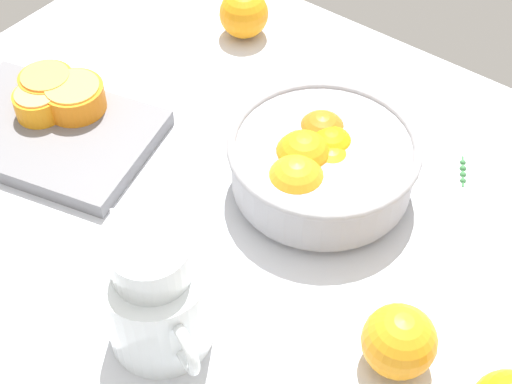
% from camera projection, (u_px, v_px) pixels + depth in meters
% --- Properties ---
extents(ground_plane, '(1.13, 0.87, 0.03)m').
position_uv_depth(ground_plane, '(255.00, 226.00, 0.98)').
color(ground_plane, silver).
extents(fruit_bowl, '(0.24, 0.24, 0.10)m').
position_uv_depth(fruit_bowl, '(320.00, 163.00, 0.96)').
color(fruit_bowl, '#99999E').
rests_on(fruit_bowl, ground_plane).
extents(juice_pitcher, '(0.16, 0.12, 0.16)m').
position_uv_depth(juice_pitcher, '(158.00, 303.00, 0.81)').
color(juice_pitcher, white).
rests_on(juice_pitcher, ground_plane).
extents(cutting_board, '(0.33, 0.26, 0.02)m').
position_uv_depth(cutting_board, '(49.00, 133.00, 1.06)').
color(cutting_board, slate).
rests_on(cutting_board, ground_plane).
extents(orange_half_0, '(0.08, 0.08, 0.04)m').
position_uv_depth(orange_half_0, '(48.00, 87.00, 1.07)').
color(orange_half_0, orange).
rests_on(orange_half_0, cutting_board).
extents(orange_half_1, '(0.07, 0.07, 0.04)m').
position_uv_depth(orange_half_1, '(39.00, 103.00, 1.05)').
color(orange_half_1, orange).
rests_on(orange_half_1, cutting_board).
extents(orange_half_2, '(0.09, 0.09, 0.04)m').
position_uv_depth(orange_half_2, '(74.00, 97.00, 1.06)').
color(orange_half_2, orange).
rests_on(orange_half_2, cutting_board).
extents(loose_orange_0, '(0.08, 0.08, 0.08)m').
position_uv_depth(loose_orange_0, '(244.00, 14.00, 1.20)').
color(loose_orange_0, orange).
rests_on(loose_orange_0, ground_plane).
extents(loose_orange_3, '(0.08, 0.08, 0.08)m').
position_uv_depth(loose_orange_3, '(399.00, 341.00, 0.80)').
color(loose_orange_3, orange).
rests_on(loose_orange_3, ground_plane).
extents(herb_sprig_0, '(0.03, 0.05, 0.01)m').
position_uv_depth(herb_sprig_0, '(463.00, 170.00, 1.02)').
color(herb_sprig_0, '#35713D').
rests_on(herb_sprig_0, ground_plane).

